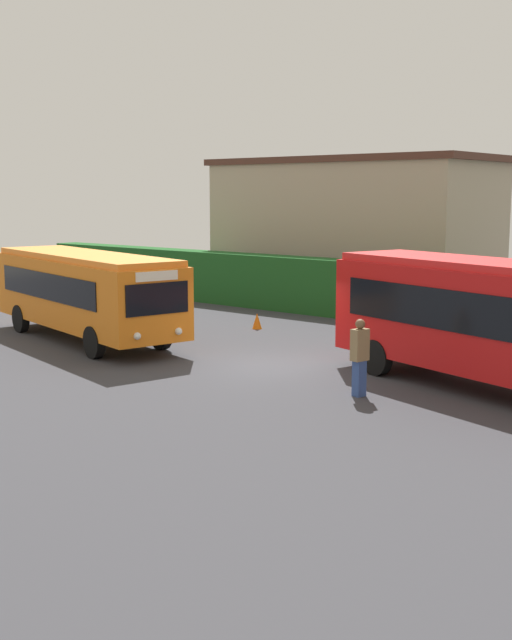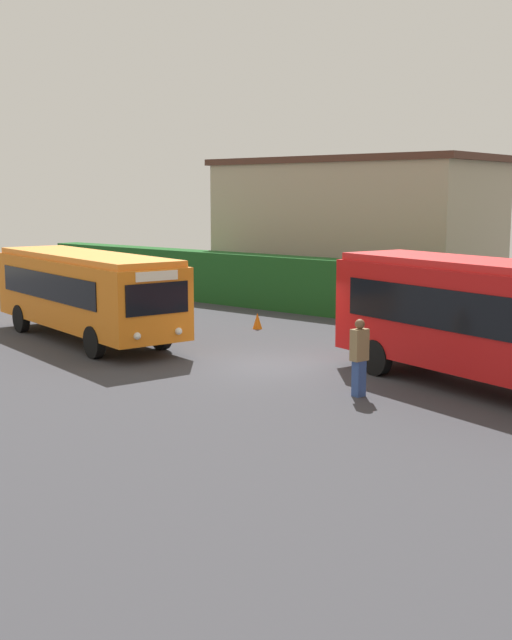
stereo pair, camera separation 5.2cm
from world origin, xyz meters
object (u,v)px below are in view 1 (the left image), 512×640
Objects in this scene: bus_orange at (86,290)px; traffic_cone at (257,321)px; bus_red at (484,316)px; person_left at (360,355)px.

bus_orange reaches higher than traffic_cone.
bus_orange is at bearing -155.25° from bus_red.
traffic_cone is (-10.41, 3.47, -1.59)m from bus_red.
bus_red is at bearing 21.70° from bus_orange.
bus_orange is at bearing -117.65° from traffic_cone.
bus_red is at bearing -115.65° from person_left.
bus_red is (13.33, 2.10, 0.16)m from bus_orange.
bus_orange is 11.36m from person_left.
bus_red is at bearing -18.45° from traffic_cone.
person_left is at bearing -36.03° from traffic_cone.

